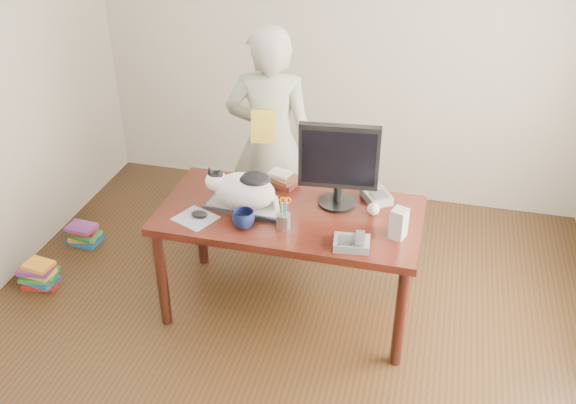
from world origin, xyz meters
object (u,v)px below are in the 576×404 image
at_px(mouse, 200,214).
at_px(person, 270,143).
at_px(desk, 293,225).
at_px(speaker, 399,224).
at_px(baseball, 373,209).
at_px(calculator, 377,196).
at_px(pen_cup, 284,219).
at_px(phone, 353,243).
at_px(keyboard, 246,207).
at_px(book_pile_b, 84,234).
at_px(book_pile_a, 39,275).
at_px(monitor, 339,162).
at_px(coffee_mug, 244,219).
at_px(cat, 242,189).
at_px(book_stack, 282,179).

bearing_deg(mouse, person, 101.03).
distance_m(desk, speaker, 0.73).
xyz_separation_m(baseball, calculator, (-0.00, 0.18, -0.01)).
height_order(pen_cup, phone, pen_cup).
xyz_separation_m(keyboard, book_pile_b, (-1.45, 0.39, -0.69)).
distance_m(phone, book_pile_a, 2.29).
bearing_deg(monitor, keyboard, -167.19).
height_order(keyboard, coffee_mug, coffee_mug).
xyz_separation_m(baseball, book_pile_a, (-2.25, -0.29, -0.70)).
height_order(desk, coffee_mug, coffee_mug).
distance_m(keyboard, phone, 0.74).
bearing_deg(phone, desk, 133.99).
relative_size(baseball, book_pile_b, 0.30).
xyz_separation_m(cat, book_pile_b, (-1.43, 0.39, -0.82)).
height_order(baseball, person, person).
height_order(cat, baseball, cat).
distance_m(pen_cup, coffee_mug, 0.24).
distance_m(monitor, phone, 0.53).
height_order(book_stack, book_pile_a, book_stack).
bearing_deg(mouse, cat, 58.13).
distance_m(calculator, book_pile_b, 2.32).
distance_m(mouse, book_pile_b, 1.50).
bearing_deg(calculator, keyboard, 170.45).
xyz_separation_m(calculator, book_pile_a, (-2.24, -0.47, -0.69)).
bearing_deg(book_pile_a, baseball, 7.45).
relative_size(monitor, baseball, 7.08).
relative_size(cat, mouse, 4.10).
distance_m(cat, book_pile_b, 1.69).
height_order(phone, baseball, phone).
relative_size(coffee_mug, baseball, 1.72).
relative_size(pen_cup, calculator, 0.87).
relative_size(keyboard, mouse, 4.30).
relative_size(keyboard, phone, 2.37).
height_order(cat, mouse, cat).
bearing_deg(cat, desk, 27.30).
xyz_separation_m(speaker, book_pile_a, (-2.42, -0.09, -0.75)).
xyz_separation_m(monitor, calculator, (0.23, 0.13, -0.28)).
xyz_separation_m(desk, phone, (0.43, -0.36, 0.18)).
height_order(monitor, coffee_mug, monitor).
bearing_deg(monitor, baseball, -17.98).
distance_m(cat, speaker, 0.96).
height_order(speaker, calculator, speaker).
bearing_deg(mouse, desk, 51.15).
distance_m(monitor, book_pile_a, 2.26).
bearing_deg(person, speaker, 131.86).
bearing_deg(mouse, pen_cup, 24.70).
xyz_separation_m(desk, book_stack, (-0.14, 0.25, 0.18)).
distance_m(cat, baseball, 0.80).
height_order(book_stack, book_pile_b, book_stack).
relative_size(keyboard, book_pile_b, 1.99).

